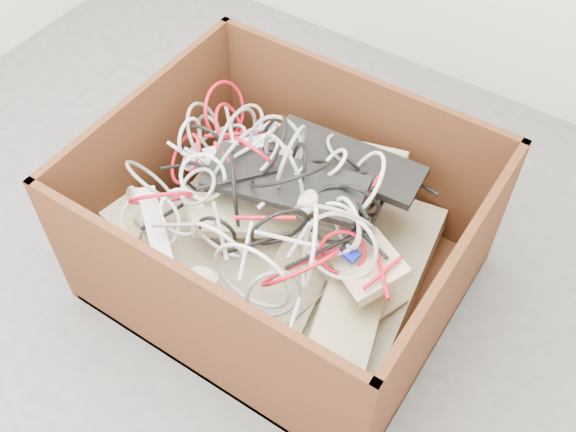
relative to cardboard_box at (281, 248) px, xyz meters
The scene contains 8 objects.
ground 0.34m from the cardboard_box, 132.67° to the right, with size 3.00×3.00×0.00m, color #4C4C4E.
cardboard_box is the anchor object (origin of this frame).
keyboard_pile 0.14m from the cardboard_box, 41.77° to the left, with size 1.06×0.78×0.38m.
mice_scatter 0.21m from the cardboard_box, 55.88° to the right, with size 0.59×0.66×0.21m.
power_strip_left 0.35m from the cardboard_box, 163.01° to the left, with size 0.27×0.05×0.04m, color silver.
power_strip_right 0.42m from the cardboard_box, 136.05° to the right, with size 0.28×0.05×0.04m, color silver.
vga_plug 0.34m from the cardboard_box, ahead, with size 0.04×0.04×0.02m, color #0C1AC2.
cable_tangle 0.27m from the cardboard_box, behind, with size 0.94×0.74×0.46m.
Camera 1 is at (0.95, -0.85, 1.91)m, focal length 42.48 mm.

